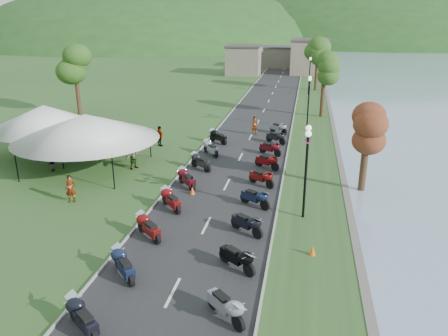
# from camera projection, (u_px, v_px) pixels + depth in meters

# --- Properties ---
(road) EXTENTS (7.00, 120.00, 0.02)m
(road) POSITION_uv_depth(u_px,v_px,m) (258.00, 122.00, 45.29)
(road) COLOR #28282A
(road) RESTS_ON ground
(hills_backdrop) EXTENTS (360.00, 120.00, 76.00)m
(hills_backdrop) POSITION_uv_depth(u_px,v_px,m) (299.00, 40.00, 193.62)
(hills_backdrop) COLOR #285621
(hills_backdrop) RESTS_ON ground
(far_building) EXTENTS (18.00, 16.00, 5.00)m
(far_building) POSITION_uv_depth(u_px,v_px,m) (274.00, 58.00, 86.53)
(far_building) COLOR #786E5D
(far_building) RESTS_ON ground
(moto_row_left) EXTENTS (2.60, 40.61, 1.10)m
(moto_row_left) POSITION_uv_depth(u_px,v_px,m) (137.00, 245.00, 19.98)
(moto_row_left) COLOR #331411
(moto_row_left) RESTS_ON ground
(moto_row_right) EXTENTS (2.60, 36.14, 1.10)m
(moto_row_right) POSITION_uv_depth(u_px,v_px,m) (256.00, 198.00, 25.20)
(moto_row_right) COLOR #331411
(moto_row_right) RESTS_ON ground
(vendor_tent_main) EXTENTS (6.81, 6.81, 4.00)m
(vendor_tent_main) POSITION_uv_depth(u_px,v_px,m) (88.00, 142.00, 31.02)
(vendor_tent_main) COLOR silver
(vendor_tent_main) RESTS_ON ground
(vendor_tent_side) EXTENTS (5.70, 5.70, 4.00)m
(vendor_tent_side) POSITION_uv_depth(u_px,v_px,m) (46.00, 131.00, 34.05)
(vendor_tent_side) COLOR silver
(vendor_tent_side) RESTS_ON ground
(tree_lakeside) EXTENTS (2.31, 2.31, 6.40)m
(tree_lakeside) POSITION_uv_depth(u_px,v_px,m) (366.00, 141.00, 26.73)
(tree_lakeside) COLOR #34611E
(tree_lakeside) RESTS_ON ground
(pedestrian_a) EXTENTS (0.73, 0.63, 1.69)m
(pedestrian_a) POSITION_uv_depth(u_px,v_px,m) (72.00, 202.00, 25.98)
(pedestrian_a) COLOR slate
(pedestrian_a) RESTS_ON ground
(pedestrian_b) EXTENTS (0.83, 0.51, 1.63)m
(pedestrian_b) POSITION_uv_depth(u_px,v_px,m) (128.00, 154.00, 34.86)
(pedestrian_b) COLOR slate
(pedestrian_b) RESTS_ON ground
(pedestrian_c) EXTENTS (0.82, 1.13, 1.62)m
(pedestrian_c) POSITION_uv_depth(u_px,v_px,m) (53.00, 171.00, 31.15)
(pedestrian_c) COLOR slate
(pedestrian_c) RESTS_ON ground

